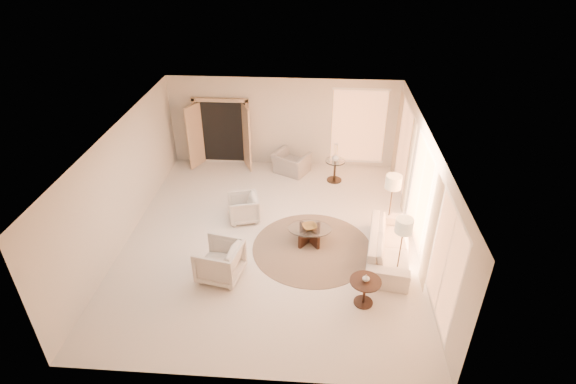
# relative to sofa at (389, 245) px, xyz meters

# --- Properties ---
(room) EXTENTS (7.04, 8.04, 2.83)m
(room) POSITION_rel_sofa_xyz_m (-2.79, 0.55, 1.05)
(room) COLOR silver
(room) RESTS_ON ground
(windows_right) EXTENTS (0.10, 6.40, 2.40)m
(windows_right) POSITION_rel_sofa_xyz_m (0.66, 0.65, 1.00)
(windows_right) COLOR #FBA164
(windows_right) RESTS_ON room
(window_back_corner) EXTENTS (1.70, 0.10, 2.40)m
(window_back_corner) POSITION_rel_sofa_xyz_m (-0.49, 4.50, 1.00)
(window_back_corner) COLOR #FBA164
(window_back_corner) RESTS_ON room
(curtains_right) EXTENTS (0.06, 5.20, 2.60)m
(curtains_right) POSITION_rel_sofa_xyz_m (0.61, 1.55, 0.95)
(curtains_right) COLOR beige
(curtains_right) RESTS_ON room
(french_doors) EXTENTS (1.95, 0.66, 2.16)m
(french_doors) POSITION_rel_sofa_xyz_m (-4.69, 4.37, 0.72)
(french_doors) COLOR tan
(french_doors) RESTS_ON room
(area_rug) EXTENTS (3.60, 3.60, 0.01)m
(area_rug) POSITION_rel_sofa_xyz_m (-1.76, 0.21, -0.34)
(area_rug) COLOR #423125
(area_rug) RESTS_ON room
(sofa) EXTENTS (1.26, 2.48, 0.69)m
(sofa) POSITION_rel_sofa_xyz_m (0.00, 0.00, 0.00)
(sofa) COLOR beige
(sofa) RESTS_ON room
(armchair_left) EXTENTS (0.87, 0.90, 0.77)m
(armchair_left) POSITION_rel_sofa_xyz_m (-3.58, 1.31, 0.04)
(armchair_left) COLOR beige
(armchair_left) RESTS_ON room
(armchair_right) EXTENTS (1.00, 1.04, 0.92)m
(armchair_right) POSITION_rel_sofa_xyz_m (-3.74, -0.91, 0.11)
(armchair_right) COLOR beige
(armchair_right) RESTS_ON room
(accent_chair) EXTENTS (1.19, 1.05, 0.88)m
(accent_chair) POSITION_rel_sofa_xyz_m (-2.51, 3.95, 0.09)
(accent_chair) COLOR gray
(accent_chair) RESTS_ON room
(coffee_table) EXTENTS (1.06, 1.06, 0.39)m
(coffee_table) POSITION_rel_sofa_xyz_m (-1.84, 0.48, -0.10)
(coffee_table) COLOR black
(coffee_table) RESTS_ON room
(end_table) EXTENTS (0.63, 0.63, 0.60)m
(end_table) POSITION_rel_sofa_xyz_m (-0.67, -1.51, 0.06)
(end_table) COLOR black
(end_table) RESTS_ON room
(side_table) EXTENTS (0.58, 0.58, 0.68)m
(side_table) POSITION_rel_sofa_xyz_m (-1.18, 3.53, 0.06)
(side_table) COLOR #2D231A
(side_table) RESTS_ON room
(floor_lamp_near) EXTENTS (0.38, 0.38, 1.59)m
(floor_lamp_near) POSITION_rel_sofa_xyz_m (0.11, 1.05, 1.00)
(floor_lamp_near) COLOR #2D231A
(floor_lamp_near) RESTS_ON room
(floor_lamp_far) EXTENTS (0.37, 0.37, 1.53)m
(floor_lamp_far) POSITION_rel_sofa_xyz_m (0.11, -0.66, 0.95)
(floor_lamp_far) COLOR #2D231A
(floor_lamp_far) RESTS_ON room
(bowl) EXTENTS (0.44, 0.44, 0.08)m
(bowl) POSITION_rel_sofa_xyz_m (-1.84, 0.48, 0.09)
(bowl) COLOR brown
(bowl) RESTS_ON coffee_table
(end_vase) EXTENTS (0.19, 0.19, 0.15)m
(end_vase) POSITION_rel_sofa_xyz_m (-0.67, -1.51, 0.32)
(end_vase) COLOR silver
(end_vase) RESTS_ON end_table
(side_vase) EXTENTS (0.29, 0.29, 0.23)m
(side_vase) POSITION_rel_sofa_xyz_m (-1.18, 3.53, 0.44)
(side_vase) COLOR silver
(side_vase) RESTS_ON side_table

